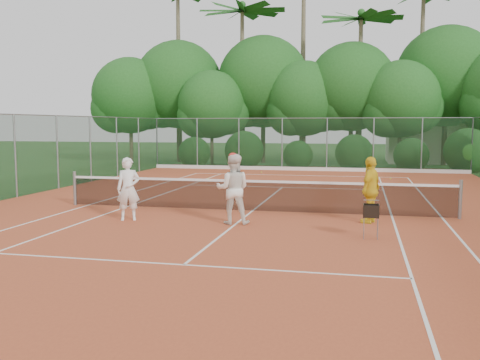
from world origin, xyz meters
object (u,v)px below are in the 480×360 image
player_white (128,189)px  player_center_grp (233,189)px  player_yellow (371,190)px  ball_hopper (371,212)px

player_white → player_center_grp: size_ratio=0.92×
player_white → player_yellow: player_yellow is taller
player_yellow → player_center_grp: bearing=-53.4°
player_center_grp → player_yellow: (3.57, 0.96, -0.05)m
player_center_grp → ball_hopper: 3.73m
ball_hopper → player_yellow: bearing=89.0°
player_white → ball_hopper: bearing=-31.7°
player_white → player_yellow: (6.50, 1.08, 0.02)m
player_white → ball_hopper: size_ratio=2.18×
player_white → player_center_grp: bearing=-21.0°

